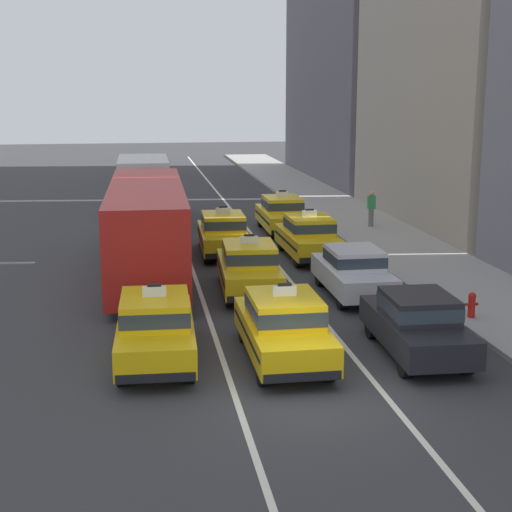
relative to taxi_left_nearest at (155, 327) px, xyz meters
The scene contains 16 objects.
ground_plane 4.36m from the taxi_left_nearest, 41.45° to the right, with size 160.00×160.00×0.00m, color #353538.
lane_stripe_left_center 17.27m from the taxi_left_nearest, 84.68° to the left, with size 0.14×80.00×0.01m, color silver.
lane_stripe_center_right 17.85m from the taxi_left_nearest, 74.39° to the left, with size 0.14×80.00×0.01m, color silver.
sidewalk_curb 16.03m from the taxi_left_nearest, 49.50° to the left, with size 4.00×90.00×0.15m, color #9E9993.
taxi_left_nearest is the anchor object (origin of this frame).
bus_left_second 8.79m from the taxi_left_nearest, 90.04° to the left, with size 2.75×11.25×3.22m.
box_truck_left_third 19.52m from the taxi_left_nearest, 89.88° to the left, with size 2.36×6.98×3.27m.
taxi_center_nearest 3.08m from the taxi_left_nearest, ahead, with size 1.84×4.57×1.96m.
taxi_center_second 6.69m from the taxi_left_nearest, 61.94° to the left, with size 2.03×4.64×1.96m.
taxi_center_third 12.32m from the taxi_left_nearest, 75.87° to the left, with size 1.94×4.61×1.96m.
sedan_right_nearest 6.39m from the taxi_left_nearest, ahead, with size 1.90×4.36×1.58m.
sedan_right_second 8.11m from the taxi_left_nearest, 38.36° to the left, with size 1.79×4.31×1.58m.
taxi_right_third 12.40m from the taxi_left_nearest, 59.97° to the left, with size 1.86×4.58×1.96m.
taxi_right_fourth 17.43m from the taxi_left_nearest, 69.10° to the left, with size 1.85×4.57×1.96m.
pedestrian_mid_block 19.48m from the taxi_left_nearest, 57.43° to the left, with size 0.36×0.24×1.66m.
fire_hydrant 9.07m from the taxi_left_nearest, 11.51° to the left, with size 0.36×0.22×0.73m.
Camera 1 is at (-3.57, -14.99, 6.46)m, focal length 53.99 mm.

